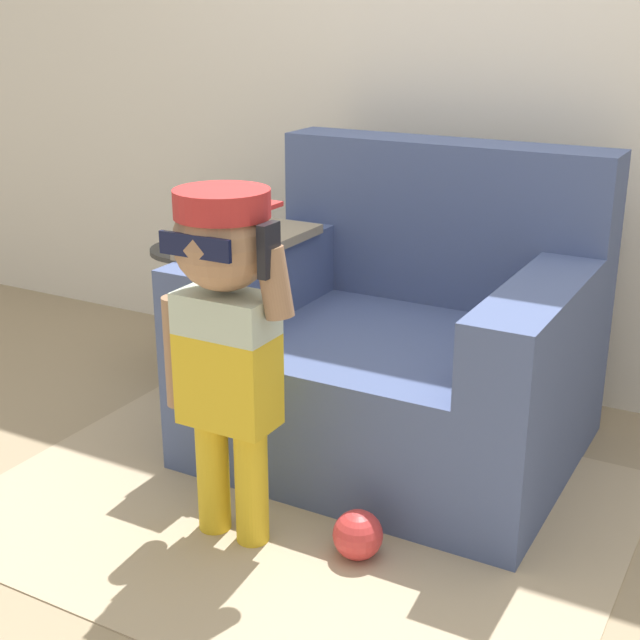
# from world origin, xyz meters

# --- Properties ---
(ground_plane) EXTENTS (10.00, 10.00, 0.00)m
(ground_plane) POSITION_xyz_m (0.00, 0.00, 0.00)
(ground_plane) COLOR #998466
(wall_back) EXTENTS (10.00, 0.05, 2.60)m
(wall_back) POSITION_xyz_m (0.00, 0.82, 1.30)
(wall_back) COLOR silver
(wall_back) RESTS_ON ground_plane
(armchair) EXTENTS (1.15, 0.96, 0.96)m
(armchair) POSITION_xyz_m (-0.15, 0.18, 0.34)
(armchair) COLOR #475684
(armchair) RESTS_ON ground_plane
(person_child) EXTENTS (0.39, 0.29, 0.96)m
(person_child) POSITION_xyz_m (-0.31, -0.55, 0.64)
(person_child) COLOR gold
(person_child) RESTS_ON ground_plane
(side_table) EXTENTS (0.36, 0.36, 0.51)m
(side_table) POSITION_xyz_m (-1.06, 0.34, 0.31)
(side_table) COLOR #333333
(side_table) RESTS_ON ground_plane
(rug) EXTENTS (1.80, 1.38, 0.01)m
(rug) POSITION_xyz_m (-0.23, -0.34, 0.00)
(rug) COLOR tan
(rug) RESTS_ON ground_plane
(toy_ball) EXTENTS (0.13, 0.13, 0.13)m
(toy_ball) POSITION_xyz_m (0.04, -0.48, 0.07)
(toy_ball) COLOR #D13838
(toy_ball) RESTS_ON ground_plane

